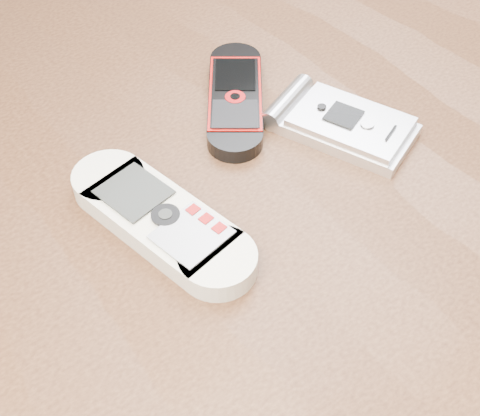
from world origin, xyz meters
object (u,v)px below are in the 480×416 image
motorola_razr (346,124)px  table (235,308)px  nokia_black_red (235,98)px  nokia_white (160,219)px

motorola_razr → table: bearing=168.5°
nokia_black_red → motorola_razr: 0.09m
table → motorola_razr: 0.17m
table → motorola_razr: (0.12, 0.02, 0.11)m
nokia_white → table: bearing=-40.7°
table → nokia_white: bearing=149.1°
table → nokia_black_red: bearing=52.2°
table → nokia_white: 0.12m
nokia_black_red → nokia_white: bearing=-110.5°
nokia_black_red → motorola_razr: motorola_razr is taller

